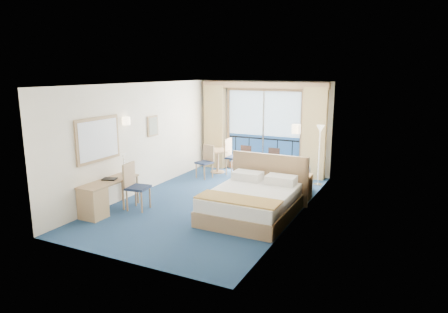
% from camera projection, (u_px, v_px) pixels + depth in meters
% --- Properties ---
extents(floor, '(6.50, 6.50, 0.00)m').
position_uv_depth(floor, '(214.00, 202.00, 9.26)').
color(floor, navy).
rests_on(floor, ground).
extents(room_walls, '(4.04, 6.54, 2.72)m').
position_uv_depth(room_walls, '(213.00, 126.00, 8.88)').
color(room_walls, silver).
rests_on(room_walls, ground).
extents(balcony_door, '(2.36, 0.03, 2.52)m').
position_uv_depth(balcony_door, '(263.00, 134.00, 11.85)').
color(balcony_door, navy).
rests_on(balcony_door, room_walls).
extents(curtain_left, '(0.65, 0.22, 2.55)m').
position_uv_depth(curtain_left, '(215.00, 127.00, 12.35)').
color(curtain_left, tan).
rests_on(curtain_left, room_walls).
extents(curtain_right, '(0.65, 0.22, 2.55)m').
position_uv_depth(curtain_right, '(314.00, 134.00, 11.02)').
color(curtain_right, tan).
rests_on(curtain_right, room_walls).
extents(pelmet, '(3.80, 0.25, 0.18)m').
position_uv_depth(pelmet, '(263.00, 85.00, 11.44)').
color(pelmet, tan).
rests_on(pelmet, room_walls).
extents(mirror, '(0.05, 1.25, 0.95)m').
position_uv_depth(mirror, '(98.00, 140.00, 8.46)').
color(mirror, tan).
rests_on(mirror, room_walls).
extents(wall_print, '(0.04, 0.42, 0.52)m').
position_uv_depth(wall_print, '(153.00, 126.00, 10.16)').
color(wall_print, tan).
rests_on(wall_print, room_walls).
extents(sconce_left, '(0.18, 0.18, 0.18)m').
position_uv_depth(sconce_left, '(126.00, 121.00, 9.18)').
color(sconce_left, '#FEE2B2').
rests_on(sconce_left, room_walls).
extents(sconce_right, '(0.18, 0.18, 0.18)m').
position_uv_depth(sconce_right, '(296.00, 129.00, 7.90)').
color(sconce_right, '#FEE2B2').
rests_on(sconce_right, room_walls).
extents(bed, '(1.81, 2.15, 1.14)m').
position_uv_depth(bed, '(253.00, 201.00, 8.31)').
color(bed, tan).
rests_on(bed, ground).
extents(nightstand, '(0.46, 0.44, 0.60)m').
position_uv_depth(nightstand, '(301.00, 187.00, 9.42)').
color(nightstand, tan).
rests_on(nightstand, ground).
extents(phone, '(0.20, 0.15, 0.09)m').
position_uv_depth(phone, '(301.00, 173.00, 9.33)').
color(phone, silver).
rests_on(phone, nightstand).
extents(armchair, '(0.97, 0.98, 0.71)m').
position_uv_depth(armchair, '(294.00, 176.00, 10.13)').
color(armchair, '#4C505C').
rests_on(armchair, ground).
extents(floor_lamp, '(0.22, 0.22, 1.61)m').
position_uv_depth(floor_lamp, '(320.00, 140.00, 10.36)').
color(floor_lamp, silver).
rests_on(floor_lamp, ground).
extents(desk, '(0.50, 1.44, 0.68)m').
position_uv_depth(desk, '(97.00, 199.00, 8.26)').
color(desk, tan).
rests_on(desk, ground).
extents(desk_chair, '(0.50, 0.50, 1.03)m').
position_uv_depth(desk_chair, '(134.00, 183.00, 8.67)').
color(desk_chair, '#1D2844').
rests_on(desk_chair, ground).
extents(folder, '(0.35, 0.31, 0.03)m').
position_uv_depth(folder, '(110.00, 179.00, 8.62)').
color(folder, black).
rests_on(folder, desk).
extents(desk_lamp, '(0.12, 0.12, 0.46)m').
position_uv_depth(desk_lamp, '(123.00, 160.00, 8.96)').
color(desk_lamp, silver).
rests_on(desk_lamp, desk).
extents(round_table, '(0.76, 0.76, 0.68)m').
position_uv_depth(round_table, '(218.00, 155.00, 11.85)').
color(round_table, tan).
rests_on(round_table, ground).
extents(table_chair_a, '(0.46, 0.45, 1.04)m').
position_uv_depth(table_chair_a, '(232.00, 154.00, 11.68)').
color(table_chair_a, '#1D2844').
rests_on(table_chair_a, ground).
extents(table_chair_b, '(0.49, 0.49, 0.93)m').
position_uv_depth(table_chair_b, '(206.00, 159.00, 11.29)').
color(table_chair_b, '#1D2844').
rests_on(table_chair_b, ground).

